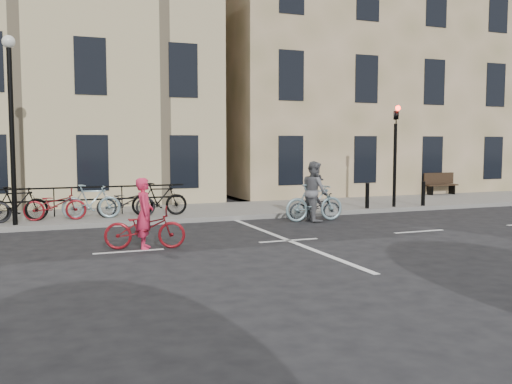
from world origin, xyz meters
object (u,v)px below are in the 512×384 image
object	(u,v)px
cyclist_pink	(145,224)
cyclist_dark	(315,202)
lamp_post	(11,106)
cyclist_grey	(314,197)
bench	(440,183)
traffic_light	(395,143)

from	to	relation	value
cyclist_pink	cyclist_dark	world-z (taller)	cyclist_pink
lamp_post	cyclist_grey	distance (m)	9.27
bench	cyclist_pink	world-z (taller)	cyclist_pink
cyclist_dark	lamp_post	bearing A→B (deg)	90.04
traffic_light	bench	bearing A→B (deg)	35.25
lamp_post	traffic_light	bearing A→B (deg)	-0.27
traffic_light	cyclist_grey	size ratio (longest dim) A/B	1.98
cyclist_grey	cyclist_dark	distance (m)	0.26
bench	cyclist_grey	bearing A→B (deg)	-151.42
cyclist_grey	lamp_post	bearing A→B (deg)	81.60
traffic_light	cyclist_grey	world-z (taller)	traffic_light
lamp_post	cyclist_pink	bearing A→B (deg)	-55.10
bench	cyclist_pink	distance (m)	16.41
traffic_light	lamp_post	distance (m)	12.74
cyclist_pink	cyclist_dark	xyz separation A→B (m)	(5.94, 2.90, 0.01)
traffic_light	cyclist_pink	bearing A→B (deg)	-157.19
bench	cyclist_dark	distance (m)	9.80
cyclist_dark	cyclist_grey	bearing A→B (deg)	155.51
bench	cyclist_dark	world-z (taller)	cyclist_dark
traffic_light	cyclist_grey	distance (m)	4.51
cyclist_grey	cyclist_dark	bearing A→B (deg)	-31.81
bench	traffic_light	bearing A→B (deg)	-144.75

